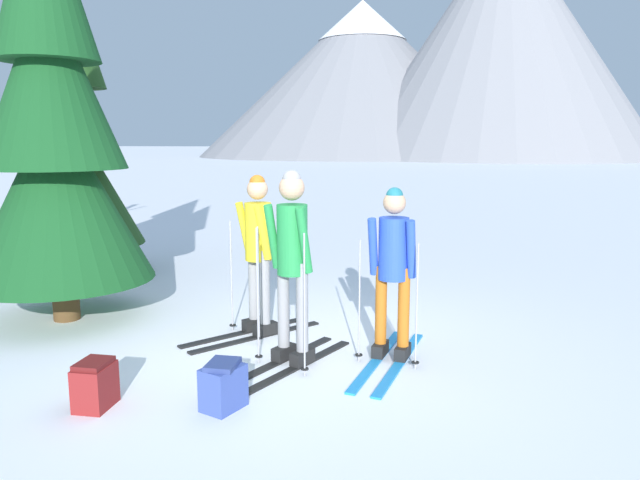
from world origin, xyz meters
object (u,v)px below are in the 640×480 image
skier_in_green (292,259)px  skier_in_yellow (258,248)px  skier_in_blue (393,265)px  backpack_on_snow_front (95,385)px  pine_tree_near (72,132)px  pine_tree_mid (53,123)px  backpack_on_snow_beside (223,386)px

skier_in_green → skier_in_yellow: bearing=125.6°
skier_in_blue → backpack_on_snow_front: size_ratio=4.51×
pine_tree_near → backpack_on_snow_front: pine_tree_near is taller
pine_tree_near → backpack_on_snow_front: (2.85, -4.30, -2.01)m
pine_tree_mid → backpack_on_snow_beside: pine_tree_mid is taller
skier_in_green → skier_in_blue: 0.96m
skier_in_blue → backpack_on_snow_front: skier_in_blue is taller
skier_in_yellow → pine_tree_mid: pine_tree_mid is taller
skier_in_yellow → skier_in_green: 0.95m
pine_tree_near → skier_in_yellow: bearing=-33.1°
skier_in_blue → backpack_on_snow_beside: bearing=-132.3°
backpack_on_snow_beside → pine_tree_near: bearing=132.9°
backpack_on_snow_front → skier_in_blue: bearing=34.2°
skier_in_green → pine_tree_near: size_ratio=0.38×
pine_tree_mid → pine_tree_near: bearing=118.9°
skier_in_green → pine_tree_mid: pine_tree_mid is taller
pine_tree_near → pine_tree_mid: (1.24, -2.25, 0.06)m
pine_tree_near → backpack_on_snow_beside: size_ratio=12.42×
pine_tree_near → pine_tree_mid: size_ratio=0.97×
pine_tree_near → backpack_on_snow_front: size_ratio=12.64×
pine_tree_near → backpack_on_snow_front: 5.54m
pine_tree_near → backpack_on_snow_beside: pine_tree_near is taller
skier_in_blue → pine_tree_mid: 4.08m
skier_in_yellow → skier_in_blue: bearing=-17.6°
skier_in_green → pine_tree_mid: size_ratio=0.37×
skier_in_blue → pine_tree_mid: size_ratio=0.35×
skier_in_yellow → pine_tree_mid: 2.70m
pine_tree_near → backpack_on_snow_beside: bearing=-47.1°
skier_in_green → backpack_on_snow_front: (-1.30, -1.19, -0.81)m
pine_tree_mid → skier_in_yellow: bearing=-2.2°
skier_in_blue → backpack_on_snow_front: (-2.20, -1.50, -0.73)m
skier_in_green → backpack_on_snow_front: size_ratio=4.74×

